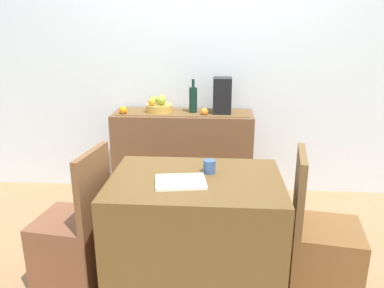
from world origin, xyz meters
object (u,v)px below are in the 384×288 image
(coffee_cup, at_px, (209,167))
(chair_by_corner, at_px, (322,254))
(open_book, at_px, (181,182))
(sideboard_console, at_px, (183,156))
(coffee_maker, at_px, (222,96))
(chair_near_window, at_px, (74,245))
(fruit_bowl, at_px, (159,108))
(dining_table, at_px, (196,234))
(wine_bottle, at_px, (193,100))

(coffee_cup, xyz_separation_m, chair_by_corner, (0.69, -0.09, -0.51))
(open_book, height_order, chair_by_corner, chair_by_corner)
(sideboard_console, relative_size, coffee_cup, 15.63)
(coffee_maker, relative_size, chair_near_window, 0.35)
(open_book, bearing_deg, fruit_bowl, 94.42)
(coffee_maker, distance_m, dining_table, 1.45)
(coffee_maker, relative_size, chair_by_corner, 0.35)
(fruit_bowl, bearing_deg, open_book, -76.58)
(fruit_bowl, bearing_deg, coffee_cup, -68.11)
(coffee_maker, relative_size, open_book, 1.14)
(coffee_cup, bearing_deg, wine_bottle, 98.50)
(coffee_cup, xyz_separation_m, chair_near_window, (-0.84, -0.09, -0.51))
(fruit_bowl, distance_m, dining_table, 1.46)
(wine_bottle, bearing_deg, fruit_bowl, -180.00)
(coffee_cup, height_order, chair_by_corner, chair_by_corner)
(fruit_bowl, relative_size, coffee_maker, 0.75)
(fruit_bowl, xyz_separation_m, coffee_maker, (0.56, 0.00, 0.12))
(chair_near_window, bearing_deg, sideboard_console, 66.41)
(dining_table, bearing_deg, open_book, -135.27)
(sideboard_console, relative_size, chair_near_window, 1.40)
(coffee_maker, distance_m, coffee_cup, 1.23)
(sideboard_console, height_order, coffee_cup, sideboard_console)
(wine_bottle, relative_size, dining_table, 0.30)
(coffee_cup, bearing_deg, chair_near_window, -173.69)
(sideboard_console, xyz_separation_m, chair_by_corner, (0.96, -1.30, -0.15))
(fruit_bowl, bearing_deg, chair_near_window, -105.28)
(coffee_maker, height_order, coffee_cup, coffee_maker)
(wine_bottle, bearing_deg, open_book, -89.01)
(sideboard_console, bearing_deg, coffee_maker, 0.00)
(chair_near_window, distance_m, chair_by_corner, 1.53)
(wine_bottle, bearing_deg, coffee_maker, -0.00)
(dining_table, bearing_deg, wine_bottle, 94.57)
(sideboard_console, bearing_deg, chair_near_window, -113.59)
(chair_near_window, bearing_deg, coffee_cup, 6.31)
(fruit_bowl, height_order, coffee_cup, fruit_bowl)
(wine_bottle, distance_m, coffee_cup, 1.24)
(coffee_cup, bearing_deg, fruit_bowl, 111.89)
(chair_by_corner, bearing_deg, sideboard_console, 126.52)
(fruit_bowl, distance_m, coffee_maker, 0.58)
(wine_bottle, xyz_separation_m, chair_by_corner, (0.87, -1.30, -0.69))
(coffee_cup, bearing_deg, open_book, -132.69)
(chair_by_corner, bearing_deg, coffee_maker, 115.23)
(sideboard_console, relative_size, open_book, 4.49)
(dining_table, bearing_deg, coffee_maker, 83.27)
(sideboard_console, relative_size, fruit_bowl, 5.23)
(wine_bottle, distance_m, dining_table, 1.43)
(open_book, distance_m, coffee_cup, 0.23)
(chair_by_corner, bearing_deg, fruit_bowl, 132.14)
(dining_table, relative_size, chair_by_corner, 1.12)
(wine_bottle, relative_size, coffee_cup, 3.78)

